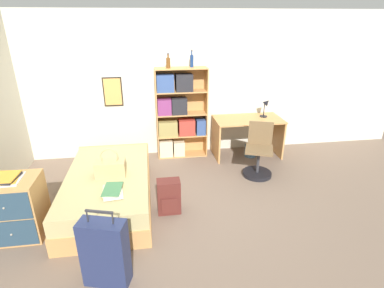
{
  "coord_description": "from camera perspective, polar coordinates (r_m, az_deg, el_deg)",
  "views": [
    {
      "loc": [
        -0.03,
        -3.78,
        2.45
      ],
      "look_at": [
        0.57,
        0.21,
        0.75
      ],
      "focal_mm": 28.0,
      "sensor_mm": 36.0,
      "label": 1
    }
  ],
  "objects": [
    {
      "name": "waste_bin",
      "position": [
        5.82,
        11.06,
        -1.24
      ],
      "size": [
        0.22,
        0.22,
        0.22
      ],
      "color": "slate",
      "rests_on": "ground_plane"
    },
    {
      "name": "ground_plane",
      "position": [
        4.5,
        -6.88,
        -10.27
      ],
      "size": [
        14.0,
        14.0,
        0.0
      ],
      "primitive_type": "plane",
      "color": "#756051"
    },
    {
      "name": "dresser",
      "position": [
        4.17,
        -30.4,
        -10.46
      ],
      "size": [
        0.58,
        0.53,
        0.75
      ],
      "color": "tan",
      "rests_on": "ground_plane"
    },
    {
      "name": "backpack",
      "position": [
        4.09,
        -4.42,
        -9.98
      ],
      "size": [
        0.31,
        0.23,
        0.48
      ],
      "color": "#56231E",
      "rests_on": "ground_plane"
    },
    {
      "name": "bottle_green",
      "position": [
        5.27,
        -4.55,
        15.22
      ],
      "size": [
        0.07,
        0.07,
        0.25
      ],
      "color": "brown",
      "rests_on": "bookcase"
    },
    {
      "name": "bottle_brown",
      "position": [
        5.38,
        -0.04,
        15.61
      ],
      "size": [
        0.06,
        0.06,
        0.29
      ],
      "color": "navy",
      "rests_on": "bookcase"
    },
    {
      "name": "wall_back",
      "position": [
        5.57,
        -8.18,
        10.74
      ],
      "size": [
        10.0,
        0.09,
        2.6
      ],
      "color": "beige",
      "rests_on": "ground_plane"
    },
    {
      "name": "bookcase",
      "position": [
        5.52,
        -2.82,
        5.48
      ],
      "size": [
        0.93,
        0.31,
        1.66
      ],
      "color": "tan",
      "rests_on": "ground_plane"
    },
    {
      "name": "desk",
      "position": [
        5.71,
        10.52,
        2.68
      ],
      "size": [
        1.24,
        0.68,
        0.73
      ],
      "color": "tan",
      "rests_on": "ground_plane"
    },
    {
      "name": "desk_lamp",
      "position": [
        5.77,
        13.94,
        7.21
      ],
      "size": [
        0.19,
        0.14,
        0.35
      ],
      "color": "black",
      "rests_on": "desk"
    },
    {
      "name": "suitcase",
      "position": [
        3.18,
        -16.24,
        -19.33
      ],
      "size": [
        0.48,
        0.31,
        0.85
      ],
      "color": "navy",
      "rests_on": "ground_plane"
    },
    {
      "name": "desk_chair",
      "position": [
        5.11,
        12.5,
        -2.78
      ],
      "size": [
        0.57,
        0.57,
        0.88
      ],
      "color": "black",
      "rests_on": "ground_plane"
    },
    {
      "name": "bed",
      "position": [
        4.44,
        -15.48,
        -8.01
      ],
      "size": [
        1.13,
        2.05,
        0.47
      ],
      "color": "tan",
      "rests_on": "ground_plane"
    },
    {
      "name": "handbag",
      "position": [
        4.19,
        -15.27,
        -4.42
      ],
      "size": [
        0.39,
        0.23,
        0.4
      ],
      "color": "tan",
      "rests_on": "bed"
    },
    {
      "name": "magazine_pile_on_dresser",
      "position": [
        3.99,
        -31.89,
        -5.6
      ],
      "size": [
        0.31,
        0.34,
        0.06
      ],
      "color": "silver",
      "rests_on": "dresser"
    },
    {
      "name": "book_stack_on_bed",
      "position": [
        3.83,
        -14.9,
        -8.62
      ],
      "size": [
        0.27,
        0.39,
        0.06
      ],
      "color": "#99894C",
      "rests_on": "bed"
    }
  ]
}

